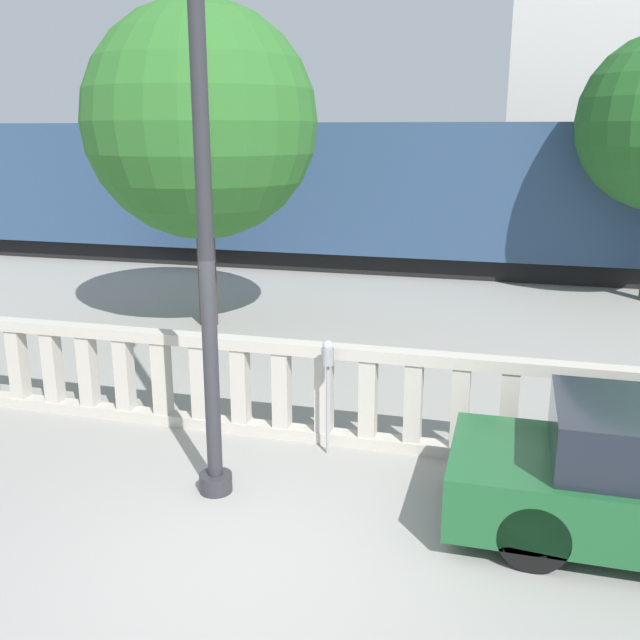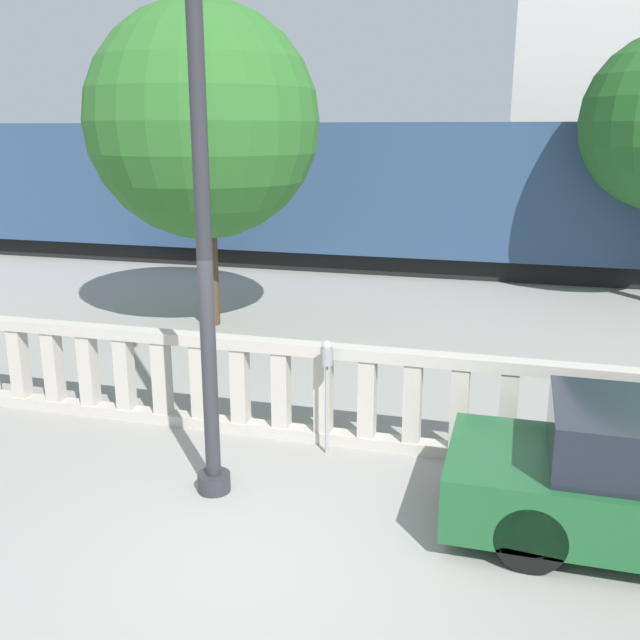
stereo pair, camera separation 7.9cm
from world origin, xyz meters
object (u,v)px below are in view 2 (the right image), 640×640
object	(u,v)px
parking_meter	(327,366)
train_far	(546,184)
lamppost	(199,135)
tree_left	(203,122)
train_near	(321,192)

from	to	relation	value
parking_meter	train_far	bearing A→B (deg)	82.09
lamppost	tree_left	world-z (taller)	lamppost
parking_meter	train_near	distance (m)	12.51
lamppost	train_far	distance (m)	21.70
lamppost	tree_left	bearing A→B (deg)	114.48
lamppost	tree_left	distance (m)	6.85
parking_meter	tree_left	bearing A→B (deg)	126.76
parking_meter	train_near	xyz separation A→B (m)	(-3.44, 11.99, 0.95)
lamppost	parking_meter	world-z (taller)	lamppost
train_near	tree_left	size ratio (longest dim) A/B	4.80
parking_meter	lamppost	bearing A→B (deg)	-127.05
train_far	lamppost	bearing A→B (deg)	-99.87
train_near	tree_left	distance (m)	7.22
parking_meter	train_near	bearing A→B (deg)	106.01
lamppost	parking_meter	xyz separation A→B (m)	(0.91, 1.21, -2.59)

